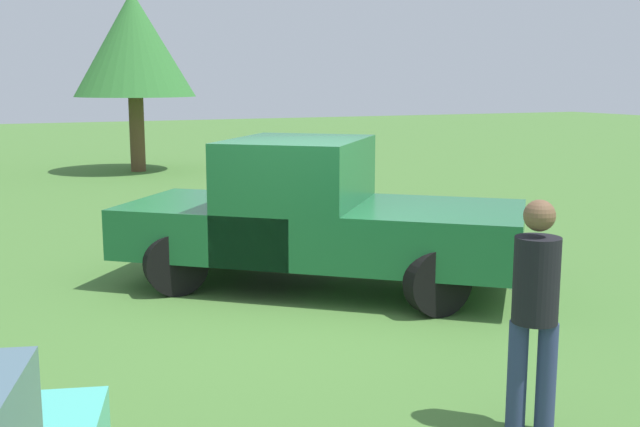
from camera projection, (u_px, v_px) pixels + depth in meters
ground_plane at (301, 309)px, 8.50m from camera, size 80.00×80.00×0.00m
pickup_truck at (310, 212)px, 9.30m from camera, size 4.86×4.49×1.79m
person_bystander at (535, 304)px, 5.39m from camera, size 0.45×0.45×1.68m
tree_back_left at (134, 45)px, 20.69m from camera, size 3.23×3.23×4.81m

